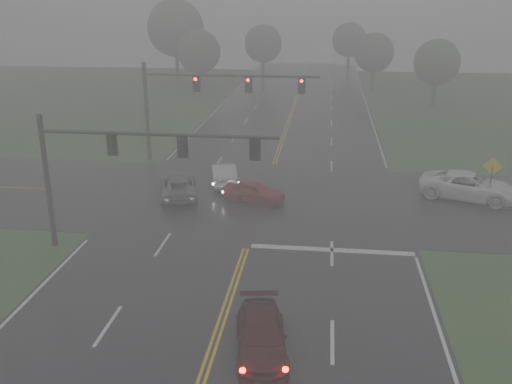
# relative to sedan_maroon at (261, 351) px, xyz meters

# --- Properties ---
(main_road) EXTENTS (18.00, 160.00, 0.02)m
(main_road) POSITION_rel_sedan_maroon_xyz_m (-1.84, 14.95, 0.00)
(main_road) COLOR black
(main_road) RESTS_ON ground
(cross_street) EXTENTS (120.00, 14.00, 0.02)m
(cross_street) POSITION_rel_sedan_maroon_xyz_m (-1.84, 16.95, 0.00)
(cross_street) COLOR black
(cross_street) RESTS_ON ground
(stop_bar) EXTENTS (8.50, 0.50, 0.01)m
(stop_bar) POSITION_rel_sedan_maroon_xyz_m (2.66, 9.35, 0.00)
(stop_bar) COLOR silver
(stop_bar) RESTS_ON ground
(sedan_maroon) EXTENTS (2.57, 4.82, 1.33)m
(sedan_maroon) POSITION_rel_sedan_maroon_xyz_m (0.00, 0.00, 0.00)
(sedan_maroon) COLOR #3A0A0D
(sedan_maroon) RESTS_ON ground
(sedan_red) EXTENTS (4.27, 2.47, 1.37)m
(sedan_red) POSITION_rel_sedan_maroon_xyz_m (-2.31, 16.19, 0.00)
(sedan_red) COLOR maroon
(sedan_red) RESTS_ON ground
(sedan_silver) EXTENTS (2.78, 4.93, 1.54)m
(sedan_silver) POSITION_rel_sedan_maroon_xyz_m (-4.95, 19.56, 0.00)
(sedan_silver) COLOR #B8BBC1
(sedan_silver) RESTS_ON ground
(car_grey) EXTENTS (3.65, 5.55, 1.42)m
(car_grey) POSITION_rel_sedan_maroon_xyz_m (-7.43, 16.61, 0.00)
(car_grey) COLOR #595B60
(car_grey) RESTS_ON ground
(pickup_white) EXTENTS (6.81, 4.72, 1.73)m
(pickup_white) POSITION_rel_sedan_maroon_xyz_m (11.53, 18.52, 0.00)
(pickup_white) COLOR white
(pickup_white) RESTS_ON ground
(signal_gantry_near) EXTENTS (12.10, 0.31, 7.07)m
(signal_gantry_near) POSITION_rel_sedan_maroon_xyz_m (-8.36, 8.21, 4.95)
(signal_gantry_near) COLOR black
(signal_gantry_near) RESTS_ON ground
(signal_gantry_far) EXTENTS (13.70, 0.39, 7.77)m
(signal_gantry_far) POSITION_rel_sedan_maroon_xyz_m (-7.82, 25.16, 5.46)
(signal_gantry_far) COLOR black
(signal_gantry_far) RESTS_ON ground
(sign_diamond_east) EXTENTS (1.20, 0.28, 2.91)m
(sign_diamond_east) POSITION_rel_sedan_maroon_xyz_m (12.80, 18.40, 1.96)
(sign_diamond_east) COLOR black
(sign_diamond_east) RESTS_ON ground
(tree_nw_a) EXTENTS (5.72, 5.72, 8.41)m
(tree_nw_a) POSITION_rel_sedan_maroon_xyz_m (-14.98, 57.71, 5.53)
(tree_nw_a) COLOR #332921
(tree_nw_a) RESTS_ON ground
(tree_ne_a) EXTENTS (5.38, 5.38, 7.90)m
(tree_ne_a) POSITION_rel_sedan_maroon_xyz_m (8.25, 63.01, 5.19)
(tree_ne_a) COLOR #332921
(tree_ne_a) RESTS_ON ground
(tree_n_mid) EXTENTS (5.77, 5.77, 8.48)m
(tree_n_mid) POSITION_rel_sedan_maroon_xyz_m (-7.95, 71.55, 5.57)
(tree_n_mid) COLOR #332921
(tree_n_mid) RESTS_ON ground
(tree_e_near) EXTENTS (5.38, 5.38, 7.90)m
(tree_e_near) POSITION_rel_sedan_maroon_xyz_m (14.72, 51.98, 5.19)
(tree_e_near) COLOR #332921
(tree_e_near) RESTS_ON ground
(tree_nw_b) EXTENTS (8.32, 8.32, 12.22)m
(tree_nw_b) POSITION_rel_sedan_maroon_xyz_m (-20.47, 66.99, 8.04)
(tree_nw_b) COLOR #332921
(tree_nw_b) RESTS_ON ground
(tree_n_far) EXTENTS (5.75, 5.75, 8.44)m
(tree_n_far) POSITION_rel_sedan_maroon_xyz_m (5.46, 81.53, 5.55)
(tree_n_far) COLOR #332921
(tree_n_far) RESTS_ON ground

